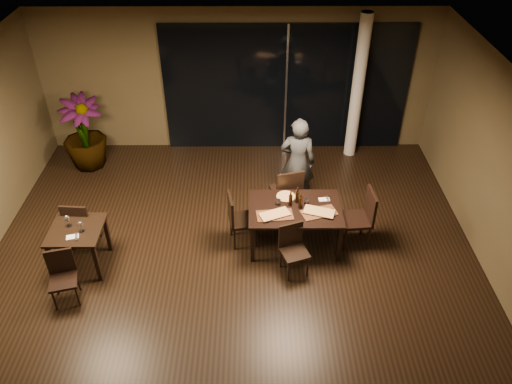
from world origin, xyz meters
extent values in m
plane|color=black|center=(0.00, 0.00, 0.00)|extent=(8.00, 8.00, 0.00)
cube|color=brown|center=(0.00, 4.05, 1.50)|extent=(8.00, 0.10, 3.00)
cube|color=silver|center=(0.00, 0.00, 3.02)|extent=(8.00, 8.00, 0.04)
cube|color=black|center=(1.00, 3.96, 1.35)|extent=(5.00, 0.06, 2.70)
cylinder|color=silver|center=(2.40, 3.65, 1.50)|extent=(0.24, 0.24, 3.00)
cube|color=black|center=(1.00, 0.80, 0.73)|extent=(1.50, 1.00, 0.04)
cube|color=black|center=(0.31, 0.36, 0.35)|extent=(0.06, 0.06, 0.71)
cube|color=black|center=(1.69, 0.36, 0.35)|extent=(0.06, 0.06, 0.71)
cube|color=black|center=(0.31, 1.24, 0.35)|extent=(0.06, 0.06, 0.71)
cube|color=black|center=(1.69, 1.24, 0.35)|extent=(0.06, 0.06, 0.71)
cube|color=black|center=(-2.40, 0.30, 0.73)|extent=(0.80, 0.80, 0.04)
cube|color=black|center=(-2.74, -0.04, 0.35)|extent=(0.06, 0.06, 0.71)
cube|color=black|center=(-2.06, -0.04, 0.35)|extent=(0.06, 0.06, 0.71)
cube|color=black|center=(-2.74, 0.64, 0.35)|extent=(0.06, 0.06, 0.71)
cube|color=black|center=(-2.06, 0.64, 0.35)|extent=(0.06, 0.06, 0.71)
cube|color=black|center=(0.90, 1.59, 0.49)|extent=(0.58, 0.58, 0.05)
cylinder|color=black|center=(1.04, 1.83, 0.24)|extent=(0.04, 0.04, 0.49)
cylinder|color=black|center=(0.66, 1.73, 0.24)|extent=(0.04, 0.04, 0.49)
cylinder|color=black|center=(1.14, 1.45, 0.24)|extent=(0.04, 0.04, 0.49)
cylinder|color=black|center=(0.76, 1.35, 0.24)|extent=(0.04, 0.04, 0.49)
cube|color=black|center=(0.96, 1.38, 0.76)|extent=(0.47, 0.17, 0.54)
cube|color=black|center=(0.96, 0.12, 0.40)|extent=(0.50, 0.50, 0.04)
cylinder|color=black|center=(0.86, -0.08, 0.20)|extent=(0.03, 0.03, 0.40)
cylinder|color=black|center=(1.17, 0.03, 0.20)|extent=(0.03, 0.03, 0.40)
cylinder|color=black|center=(0.75, 0.22, 0.20)|extent=(0.03, 0.03, 0.40)
cylinder|color=black|center=(1.06, 0.33, 0.20)|extent=(0.03, 0.03, 0.40)
cube|color=black|center=(0.90, 0.29, 0.63)|extent=(0.38, 0.17, 0.45)
cube|color=black|center=(0.16, 0.85, 0.45)|extent=(0.52, 0.52, 0.05)
cylinder|color=black|center=(0.37, 0.71, 0.23)|extent=(0.04, 0.04, 0.45)
cylinder|color=black|center=(0.30, 1.06, 0.23)|extent=(0.04, 0.04, 0.45)
cylinder|color=black|center=(0.01, 0.64, 0.23)|extent=(0.04, 0.04, 0.45)
cylinder|color=black|center=(-0.06, 0.99, 0.23)|extent=(0.04, 0.04, 0.45)
cube|color=black|center=(-0.04, 0.81, 0.71)|extent=(0.12, 0.44, 0.51)
cube|color=black|center=(2.01, 0.81, 0.49)|extent=(0.52, 0.52, 0.05)
cylinder|color=black|center=(1.80, 0.99, 0.24)|extent=(0.04, 0.04, 0.49)
cylinder|color=black|center=(1.83, 0.60, 0.24)|extent=(0.04, 0.04, 0.49)
cylinder|color=black|center=(2.19, 1.02, 0.24)|extent=(0.04, 0.04, 0.49)
cylinder|color=black|center=(2.22, 0.63, 0.24)|extent=(0.04, 0.04, 0.49)
cube|color=black|center=(2.22, 0.83, 0.76)|extent=(0.08, 0.48, 0.54)
cube|color=black|center=(-2.49, 0.82, 0.44)|extent=(0.46, 0.46, 0.05)
cylinder|color=black|center=(-2.30, 0.98, 0.22)|extent=(0.04, 0.04, 0.44)
cylinder|color=black|center=(-2.66, 1.00, 0.22)|extent=(0.04, 0.04, 0.44)
cylinder|color=black|center=(-2.33, 0.63, 0.22)|extent=(0.04, 0.04, 0.44)
cylinder|color=black|center=(-2.68, 0.65, 0.22)|extent=(0.04, 0.04, 0.44)
cube|color=black|center=(-2.51, 0.62, 0.69)|extent=(0.43, 0.07, 0.49)
cube|color=black|center=(-2.44, -0.44, 0.40)|extent=(0.48, 0.48, 0.04)
cylinder|color=black|center=(-2.55, -0.64, 0.20)|extent=(0.03, 0.03, 0.40)
cylinder|color=black|center=(-2.24, -0.56, 0.20)|extent=(0.03, 0.03, 0.40)
cylinder|color=black|center=(-2.63, -0.33, 0.20)|extent=(0.03, 0.03, 0.40)
cylinder|color=black|center=(-2.32, -0.25, 0.20)|extent=(0.03, 0.03, 0.40)
cube|color=black|center=(-2.48, -0.27, 0.62)|extent=(0.39, 0.13, 0.45)
imported|color=#303235|center=(1.12, 1.97, 0.86)|extent=(0.63, 0.47, 1.73)
imported|color=#25541C|center=(-3.07, 3.21, 0.76)|extent=(1.11, 1.11, 1.52)
cube|color=#4A2A17|center=(0.66, 0.60, 0.76)|extent=(0.60, 0.35, 0.01)
cube|color=#4E2B19|center=(1.37, 0.67, 0.76)|extent=(0.61, 0.43, 0.01)
cylinder|color=#B43C14|center=(0.86, 1.09, 0.76)|extent=(0.30, 0.30, 0.01)
cylinder|color=white|center=(0.73, 0.90, 0.80)|extent=(0.08, 0.08, 0.09)
cylinder|color=white|center=(1.19, 0.92, 0.79)|extent=(0.08, 0.08, 0.09)
cube|color=white|center=(1.54, 0.67, 0.76)|extent=(0.19, 0.12, 0.01)
cube|color=white|center=(1.49, 1.01, 0.76)|extent=(0.19, 0.11, 0.01)
cube|color=white|center=(-2.39, 0.11, 0.76)|extent=(0.20, 0.15, 0.01)
camera|label=1|loc=(0.33, -5.49, 5.75)|focal=35.00mm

